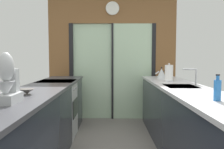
{
  "coord_description": "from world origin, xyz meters",
  "views": [
    {
      "loc": [
        -0.04,
        -2.53,
        1.3
      ],
      "look_at": [
        -0.02,
        0.68,
        1.06
      ],
      "focal_mm": 37.63,
      "sensor_mm": 36.0,
      "label": 1
    }
  ],
  "objects_px": {
    "soap_bottle": "(217,90)",
    "paper_towel_roll": "(169,73)",
    "oven_range": "(57,109)",
    "kettle": "(162,73)",
    "mixing_bowl": "(27,91)",
    "stand_mixer": "(7,84)"
  },
  "relations": [
    {
      "from": "oven_range",
      "to": "soap_bottle",
      "type": "xyz_separation_m",
      "value": [
        1.8,
        -1.76,
        0.56
      ]
    },
    {
      "from": "stand_mixer",
      "to": "kettle",
      "type": "relative_size",
      "value": 1.62
    },
    {
      "from": "oven_range",
      "to": "kettle",
      "type": "height_order",
      "value": "kettle"
    },
    {
      "from": "kettle",
      "to": "soap_bottle",
      "type": "bearing_deg",
      "value": -90.05
    },
    {
      "from": "oven_range",
      "to": "mixing_bowl",
      "type": "distance_m",
      "value": 1.5
    },
    {
      "from": "oven_range",
      "to": "kettle",
      "type": "relative_size",
      "value": 3.56
    },
    {
      "from": "stand_mixer",
      "to": "paper_towel_roll",
      "type": "bearing_deg",
      "value": 45.28
    },
    {
      "from": "mixing_bowl",
      "to": "soap_bottle",
      "type": "distance_m",
      "value": 1.81
    },
    {
      "from": "soap_bottle",
      "to": "paper_towel_roll",
      "type": "relative_size",
      "value": 0.81
    },
    {
      "from": "stand_mixer",
      "to": "paper_towel_roll",
      "type": "height_order",
      "value": "stand_mixer"
    },
    {
      "from": "mixing_bowl",
      "to": "soap_bottle",
      "type": "relative_size",
      "value": 0.67
    },
    {
      "from": "oven_range",
      "to": "soap_bottle",
      "type": "bearing_deg",
      "value": -44.38
    },
    {
      "from": "mixing_bowl",
      "to": "kettle",
      "type": "bearing_deg",
      "value": 46.69
    },
    {
      "from": "oven_range",
      "to": "paper_towel_roll",
      "type": "xyz_separation_m",
      "value": [
        1.8,
        -0.06,
        0.59
      ]
    },
    {
      "from": "mixing_bowl",
      "to": "paper_towel_roll",
      "type": "bearing_deg",
      "value": 37.2
    },
    {
      "from": "oven_range",
      "to": "soap_bottle",
      "type": "relative_size",
      "value": 3.96
    },
    {
      "from": "soap_bottle",
      "to": "paper_towel_roll",
      "type": "height_order",
      "value": "paper_towel_roll"
    },
    {
      "from": "kettle",
      "to": "soap_bottle",
      "type": "distance_m",
      "value": 2.24
    },
    {
      "from": "mixing_bowl",
      "to": "soap_bottle",
      "type": "bearing_deg",
      "value": -11.08
    },
    {
      "from": "oven_range",
      "to": "mixing_bowl",
      "type": "height_order",
      "value": "mixing_bowl"
    },
    {
      "from": "oven_range",
      "to": "soap_bottle",
      "type": "height_order",
      "value": "soap_bottle"
    },
    {
      "from": "oven_range",
      "to": "paper_towel_roll",
      "type": "height_order",
      "value": "paper_towel_roll"
    }
  ]
}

